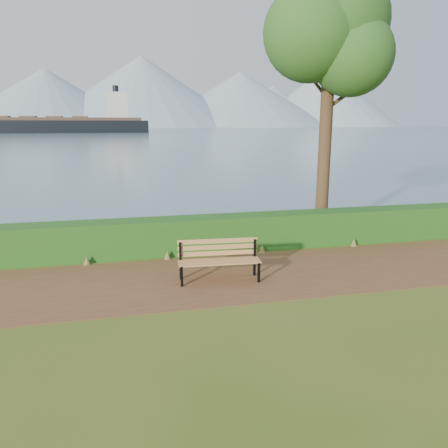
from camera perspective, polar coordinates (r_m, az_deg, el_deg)
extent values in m
plane|color=#415719|center=(10.27, 0.01, -7.55)|extent=(140.00, 140.00, 0.00)
cube|color=brown|center=(10.54, -0.37, -6.97)|extent=(40.00, 3.40, 0.01)
cube|color=#1A4513|center=(12.55, -2.72, -1.33)|extent=(32.00, 0.85, 1.00)
cube|color=slate|center=(269.39, -13.08, 11.97)|extent=(700.00, 510.00, 0.00)
cone|color=#7D92A7|center=(408.97, -22.16, 15.00)|extent=(160.00, 160.00, 48.00)
cone|color=#7D92A7|center=(415.85, -10.62, 16.63)|extent=(190.00, 190.00, 62.00)
cone|color=#7D92A7|center=(424.99, 2.15, 15.95)|extent=(170.00, 170.00, 50.00)
cone|color=#7D92A7|center=(466.25, 12.97, 15.87)|extent=(150.00, 150.00, 58.00)
cone|color=#7D92A7|center=(439.65, -14.74, 14.47)|extent=(120.00, 120.00, 35.00)
cone|color=#7D92A7|center=(460.54, 6.26, 15.03)|extent=(130.00, 130.00, 40.00)
cube|color=black|center=(9.95, -5.53, -6.86)|extent=(0.06, 0.07, 0.48)
cube|color=black|center=(10.32, -5.71, -4.85)|extent=(0.06, 0.07, 0.91)
cube|color=black|center=(10.10, -5.64, -5.31)|extent=(0.10, 0.55, 0.05)
cube|color=black|center=(10.19, 4.57, -6.35)|extent=(0.06, 0.07, 0.48)
cube|color=black|center=(10.55, 4.01, -4.41)|extent=(0.06, 0.07, 0.91)
cube|color=black|center=(10.34, 4.30, -4.85)|extent=(0.10, 0.55, 0.05)
cube|color=#A86F41|center=(9.98, -0.45, -5.28)|extent=(1.91, 0.25, 0.04)
cube|color=#A86F41|center=(10.11, -0.56, -5.04)|extent=(1.91, 0.25, 0.04)
cube|color=#A86F41|center=(10.23, -0.66, -4.81)|extent=(1.91, 0.25, 0.04)
cube|color=#A86F41|center=(10.36, -0.77, -4.58)|extent=(1.91, 0.25, 0.04)
cube|color=#A86F41|center=(10.38, -0.82, -3.81)|extent=(1.90, 0.20, 0.11)
cube|color=#A86F41|center=(10.34, -0.82, -3.02)|extent=(1.90, 0.20, 0.11)
cube|color=#A86F41|center=(10.30, -0.83, -2.23)|extent=(1.90, 0.20, 0.11)
cylinder|color=#342315|center=(14.21, 13.16, 12.48)|extent=(0.39, 0.39, 7.11)
sphere|color=#1B4C19|center=(14.50, 13.82, 24.24)|extent=(3.36, 3.36, 3.36)
sphere|color=#1B4C19|center=(15.14, 15.97, 21.35)|extent=(2.57, 2.57, 2.57)
sphere|color=#1B4C19|center=(13.84, 11.32, 23.25)|extent=(2.76, 2.76, 2.76)
sphere|color=#1B4C19|center=(13.95, 16.38, 20.44)|extent=(2.37, 2.37, 2.37)
sphere|color=#1B4C19|center=(14.88, 11.10, 26.01)|extent=(2.17, 2.17, 2.17)
cylinder|color=#342315|center=(14.43, 14.97, 15.53)|extent=(1.04, 0.12, 0.78)
cylinder|color=#342315|center=(14.18, 11.76, 17.74)|extent=(0.80, 0.37, 0.71)
cube|color=black|center=(174.81, -20.42, 11.53)|extent=(62.68, 11.46, 6.24)
cube|color=#47352A|center=(174.80, -20.51, 12.72)|extent=(57.66, 10.34, 1.07)
cube|color=beige|center=(174.23, -13.89, 14.74)|extent=(8.22, 7.57, 9.81)
cylinder|color=black|center=(174.53, -13.99, 16.64)|extent=(2.14, 2.14, 3.12)
cube|color=brown|center=(177.75, -27.09, 12.36)|extent=(5.51, 6.03, 0.71)
cube|color=brown|center=(176.16, -24.20, 12.64)|extent=(5.51, 6.03, 0.71)
cube|color=brown|center=(175.02, -21.25, 12.90)|extent=(5.51, 6.03, 0.71)
cube|color=brown|center=(174.32, -18.26, 13.12)|extent=(5.51, 6.03, 0.71)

